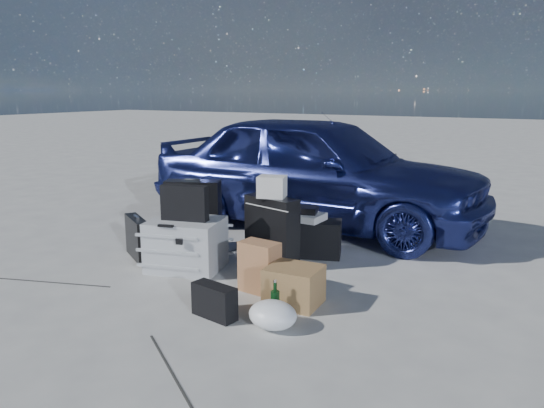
# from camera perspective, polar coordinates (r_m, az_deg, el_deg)

# --- Properties ---
(ground) EXTENTS (60.00, 60.00, 0.00)m
(ground) POSITION_cam_1_polar(r_m,az_deg,el_deg) (4.35, -8.68, -9.42)
(ground) COLOR #B4B5B0
(ground) RESTS_ON ground
(car) EXTENTS (3.97, 1.64, 1.35)m
(car) POSITION_cam_1_polar(r_m,az_deg,el_deg) (6.24, 4.80, 3.66)
(car) COLOR navy
(car) RESTS_ON ground
(pelican_case) EXTENTS (0.74, 0.65, 0.46)m
(pelican_case) POSITION_cam_1_polar(r_m,az_deg,el_deg) (4.85, -9.20, -4.31)
(pelican_case) COLOR #A4A7A9
(pelican_case) RESTS_ON ground
(laptop_bag) EXTENTS (0.43, 0.21, 0.32)m
(laptop_bag) POSITION_cam_1_polar(r_m,az_deg,el_deg) (4.75, -9.39, 0.12)
(laptop_bag) COLOR black
(laptop_bag) RESTS_ON pelican_case
(briefcase) EXTENTS (0.49, 0.37, 0.39)m
(briefcase) POSITION_cam_1_polar(r_m,az_deg,el_deg) (5.28, -14.29, -3.54)
(briefcase) COLOR black
(briefcase) RESTS_ON ground
(suitcase_left) EXTENTS (0.58, 0.40, 0.71)m
(suitcase_left) POSITION_cam_1_polar(r_m,az_deg,el_deg) (5.40, -8.44, -1.22)
(suitcase_left) COLOR black
(suitcase_left) RESTS_ON ground
(suitcase_right) EXTENTS (0.56, 0.32, 0.64)m
(suitcase_right) POSITION_cam_1_polar(r_m,az_deg,el_deg) (4.89, -0.02, -2.92)
(suitcase_right) COLOR black
(suitcase_right) RESTS_ON ground
(white_carton) EXTENTS (0.29, 0.25, 0.19)m
(white_carton) POSITION_cam_1_polar(r_m,az_deg,el_deg) (4.79, -0.01, 1.87)
(white_carton) COLOR beige
(white_carton) RESTS_ON suitcase_right
(duffel_bag) EXTENTS (0.76, 0.52, 0.35)m
(duffel_bag) POSITION_cam_1_polar(r_m,az_deg,el_deg) (5.20, 3.53, -3.64)
(duffel_bag) COLOR black
(duffel_bag) RESTS_ON ground
(flat_box_white) EXTENTS (0.39, 0.30, 0.07)m
(flat_box_white) POSITION_cam_1_polar(r_m,az_deg,el_deg) (5.16, 3.41, -1.36)
(flat_box_white) COLOR beige
(flat_box_white) RESTS_ON duffel_bag
(flat_box_black) EXTENTS (0.33, 0.27, 0.06)m
(flat_box_black) POSITION_cam_1_polar(r_m,az_deg,el_deg) (5.17, 3.30, -0.60)
(flat_box_black) COLOR black
(flat_box_black) RESTS_ON flat_box_white
(kraft_bag) EXTENTS (0.33, 0.22, 0.41)m
(kraft_bag) POSITION_cam_1_polar(r_m,az_deg,el_deg) (4.26, -1.35, -6.78)
(kraft_bag) COLOR #AB6F4A
(kraft_bag) RESTS_ON ground
(cardboard_box) EXTENTS (0.41, 0.37, 0.29)m
(cardboard_box) POSITION_cam_1_polar(r_m,az_deg,el_deg) (4.04, 2.38, -8.76)
(cardboard_box) COLOR olive
(cardboard_box) RESTS_ON ground
(plastic_bag) EXTENTS (0.37, 0.32, 0.19)m
(plastic_bag) POSITION_cam_1_polar(r_m,az_deg,el_deg) (3.68, 0.08, -11.84)
(plastic_bag) COLOR silver
(plastic_bag) RESTS_ON ground
(messenger_bag) EXTENTS (0.36, 0.19, 0.24)m
(messenger_bag) POSITION_cam_1_polar(r_m,az_deg,el_deg) (3.85, -6.22, -10.36)
(messenger_bag) COLOR black
(messenger_bag) RESTS_ON ground
(green_bottle) EXTENTS (0.07, 0.07, 0.26)m
(green_bottle) POSITION_cam_1_polar(r_m,az_deg,el_deg) (3.85, 0.34, -10.18)
(green_bottle) COLOR black
(green_bottle) RESTS_ON ground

